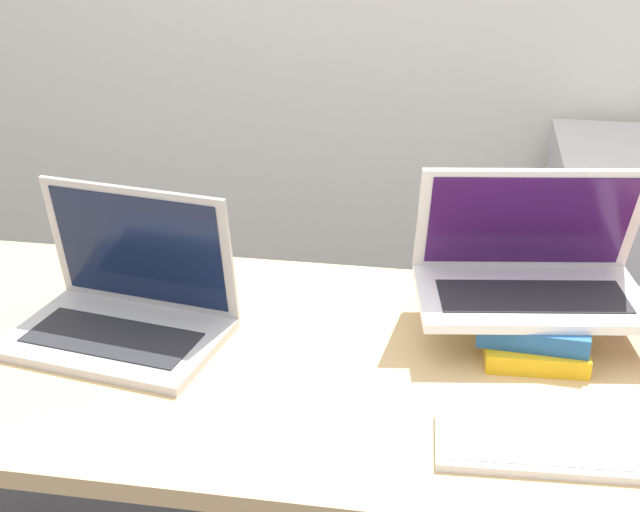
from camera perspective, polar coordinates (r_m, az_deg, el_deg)
desk at (r=1.49m, az=-1.19°, el=-8.94°), size 1.77×0.71×0.76m
laptop_left at (r=1.52m, az=-12.41°, el=-3.23°), size 0.38×0.29×0.25m
book_stack at (r=1.52m, az=13.47°, el=-4.07°), size 0.19×0.25×0.06m
laptop_on_books at (r=1.51m, az=13.27°, el=-0.96°), size 0.40×0.28×0.22m
wireless_keyboard at (r=1.28m, az=14.39°, el=-11.73°), size 0.31×0.14×0.01m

